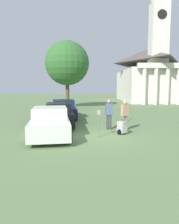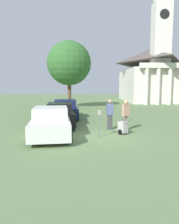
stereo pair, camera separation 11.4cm
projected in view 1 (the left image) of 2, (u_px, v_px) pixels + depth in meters
ground_plane at (98, 137)px, 11.24m from camera, size 120.00×120.00×0.00m
parked_car_white at (50, 123)px, 11.29m from camera, size 2.53×5.03×1.52m
parked_car_black at (59, 114)px, 14.67m from camera, size 2.47×5.45×1.48m
parked_car_navy at (64, 109)px, 17.82m from camera, size 2.50×4.91×1.50m
parking_meter at (99, 119)px, 10.95m from camera, size 0.18×0.09×1.39m
person_worker at (109, 112)px, 13.00m from camera, size 0.43×0.24×1.80m
person_supervisor at (125, 113)px, 12.72m from camera, size 0.47×0.39×1.76m
equipment_cart at (122, 127)px, 11.78m from camera, size 0.72×0.92×1.00m
church at (147, 72)px, 37.56m from camera, size 8.22×16.49×20.09m
shade_tree at (67, 63)px, 25.74m from camera, size 5.21×5.21×7.87m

